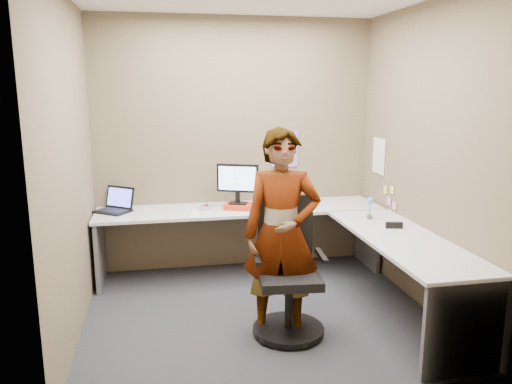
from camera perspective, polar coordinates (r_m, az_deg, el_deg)
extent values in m
plane|color=#27282D|center=(4.57, 0.29, -13.67)|extent=(3.00, 3.00, 0.00)
plane|color=brown|center=(5.43, -2.40, 5.34)|extent=(3.00, 0.00, 3.00)
plane|color=brown|center=(4.69, 18.62, 3.68)|extent=(0.00, 2.70, 2.70)
plane|color=brown|center=(4.14, -20.51, 2.52)|extent=(0.00, 2.70, 2.70)
cube|color=beige|center=(5.23, -1.80, -1.99)|extent=(2.96, 0.65, 0.03)
cube|color=beige|center=(4.39, 16.44, -5.21)|extent=(0.65, 1.91, 0.03)
cube|color=#59595B|center=(5.30, -17.41, -6.45)|extent=(0.04, 0.60, 0.70)
cube|color=#59595B|center=(5.73, 12.64, -4.82)|extent=(0.04, 0.60, 0.70)
cube|color=#59595B|center=(3.79, 22.62, -14.38)|extent=(0.60, 0.04, 0.70)
cube|color=red|center=(5.18, -2.06, -1.65)|extent=(0.33, 0.29, 0.05)
cube|color=black|center=(5.17, -2.06, -1.29)|extent=(0.22, 0.19, 0.01)
cube|color=black|center=(5.17, -2.10, -0.58)|extent=(0.06, 0.05, 0.11)
cube|color=black|center=(5.13, -2.11, 1.59)|extent=(0.42, 0.19, 0.29)
cube|color=#93C9FF|center=(5.12, -2.16, 1.56)|extent=(0.36, 0.15, 0.24)
cube|color=black|center=(5.25, -16.08, -2.13)|extent=(0.42, 0.40, 0.02)
cube|color=black|center=(5.31, -15.28, -0.57)|extent=(0.31, 0.26, 0.22)
cube|color=#465BE0|center=(5.31, -15.28, -0.57)|extent=(0.27, 0.22, 0.18)
cube|color=#B7B7BC|center=(5.16, -5.68, -1.79)|extent=(0.12, 0.08, 0.04)
sphere|color=#B2120B|center=(5.15, -5.67, -1.50)|extent=(0.04, 0.04, 0.04)
cone|color=white|center=(4.99, -7.10, -2.22)|extent=(0.10, 0.10, 0.06)
cube|color=black|center=(4.65, 15.51, -3.67)|extent=(0.16, 0.07, 0.05)
cylinder|color=brown|center=(4.91, 12.84, -2.79)|extent=(0.05, 0.05, 0.04)
cylinder|color=#338C3F|center=(4.89, 12.88, -1.77)|extent=(0.01, 0.01, 0.14)
sphere|color=#3E96DB|center=(4.87, 12.92, -0.97)|extent=(0.07, 0.07, 0.07)
cube|color=#846BB7|center=(5.54, 3.28, 4.94)|extent=(0.30, 0.01, 0.40)
cube|color=white|center=(5.49, 13.86, 4.03)|extent=(0.01, 0.28, 0.38)
cube|color=#F2E059|center=(5.23, 15.29, 0.23)|extent=(0.01, 0.07, 0.07)
cube|color=pink|center=(5.30, 14.98, -1.04)|extent=(0.01, 0.07, 0.07)
cube|color=pink|center=(5.20, 15.54, -1.54)|extent=(0.01, 0.07, 0.07)
cube|color=#F2E059|center=(5.37, 14.57, 0.24)|extent=(0.01, 0.07, 0.07)
cylinder|color=black|center=(4.21, 3.71, -15.38)|extent=(0.58, 0.58, 0.04)
cylinder|color=black|center=(4.11, 3.75, -12.56)|extent=(0.06, 0.06, 0.41)
cube|color=black|center=(4.03, 3.79, -9.75)|extent=(0.52, 0.52, 0.07)
cube|color=black|center=(4.13, 3.34, -4.18)|extent=(0.46, 0.09, 0.57)
cube|color=black|center=(3.93, 0.08, -7.53)|extent=(0.07, 0.31, 0.03)
cube|color=black|center=(4.02, 7.50, -7.22)|extent=(0.07, 0.31, 0.03)
imported|color=#999399|center=(3.96, 2.96, -4.77)|extent=(0.68, 0.53, 1.67)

